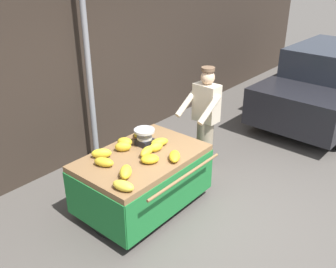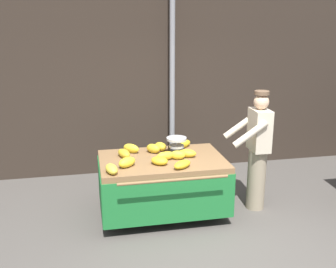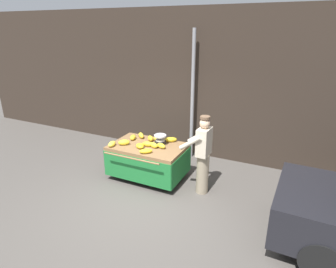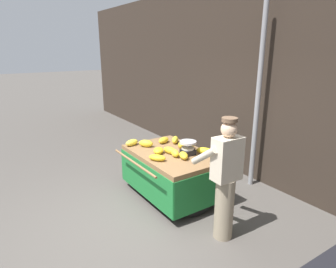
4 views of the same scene
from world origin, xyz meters
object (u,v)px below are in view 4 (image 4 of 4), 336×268
(street_pole, at_px, (258,98))
(banana_bunch_5, at_px, (175,140))
(banana_bunch_1, at_px, (146,143))
(banana_bunch_7, at_px, (181,145))
(banana_bunch_4, at_px, (190,146))
(banana_bunch_10, at_px, (184,155))
(banana_bunch_3, at_px, (205,151))
(banana_bunch_8, at_px, (158,151))
(weighing_scale, at_px, (188,148))
(vendor_person, at_px, (225,179))
(banana_bunch_2, at_px, (132,143))
(banana_bunch_6, at_px, (170,150))
(banana_cart, at_px, (172,164))
(banana_bunch_11, at_px, (175,153))
(banana_bunch_0, at_px, (157,158))
(banana_bunch_9, at_px, (164,140))

(street_pole, relative_size, banana_bunch_5, 13.06)
(banana_bunch_1, height_order, banana_bunch_7, same)
(banana_bunch_4, xyz_separation_m, banana_bunch_10, (0.30, -0.36, -0.00))
(banana_bunch_3, distance_m, banana_bunch_8, 0.78)
(street_pole, bearing_deg, banana_bunch_5, -125.34)
(weighing_scale, distance_m, banana_bunch_8, 0.50)
(vendor_person, bearing_deg, banana_bunch_2, -170.75)
(street_pole, height_order, banana_bunch_1, street_pole)
(street_pole, distance_m, banana_bunch_2, 2.41)
(weighing_scale, height_order, banana_bunch_6, weighing_scale)
(street_pole, bearing_deg, banana_bunch_7, -113.20)
(street_pole, height_order, banana_cart, street_pole)
(street_pole, bearing_deg, banana_cart, -106.95)
(banana_bunch_4, xyz_separation_m, banana_bunch_5, (-0.42, -0.01, 0.00))
(banana_cart, distance_m, banana_bunch_11, 0.35)
(weighing_scale, distance_m, banana_bunch_2, 1.10)
(banana_bunch_0, relative_size, banana_bunch_11, 1.38)
(banana_bunch_4, distance_m, banana_bunch_8, 0.59)
(weighing_scale, xyz_separation_m, banana_bunch_7, (-0.31, 0.10, -0.05))
(street_pole, distance_m, banana_bunch_11, 1.82)
(banana_bunch_2, bearing_deg, banana_bunch_6, 24.49)
(banana_bunch_1, bearing_deg, banana_bunch_4, 46.70)
(banana_bunch_11, bearing_deg, banana_bunch_1, -167.82)
(banana_bunch_11, bearing_deg, banana_bunch_6, 176.68)
(banana_bunch_2, bearing_deg, banana_bunch_11, 19.93)
(banana_bunch_1, height_order, banana_bunch_9, banana_bunch_1)
(weighing_scale, bearing_deg, banana_bunch_8, -129.18)
(banana_bunch_4, bearing_deg, banana_bunch_1, -133.30)
(banana_bunch_4, height_order, vendor_person, vendor_person)
(banana_bunch_7, bearing_deg, banana_bunch_1, -130.97)
(weighing_scale, bearing_deg, banana_bunch_1, -152.22)
(street_pole, distance_m, banana_cart, 1.94)
(banana_bunch_8, distance_m, vendor_person, 1.43)
(banana_bunch_9, bearing_deg, banana_cart, -18.01)
(banana_cart, distance_m, banana_bunch_0, 0.52)
(banana_bunch_5, distance_m, vendor_person, 1.77)
(weighing_scale, height_order, banana_bunch_0, weighing_scale)
(street_pole, bearing_deg, banana_bunch_2, -121.25)
(street_pole, height_order, banana_bunch_7, street_pole)
(banana_bunch_2, height_order, banana_bunch_8, banana_bunch_2)
(banana_cart, xyz_separation_m, weighing_scale, (0.24, 0.17, 0.34))
(banana_bunch_10, xyz_separation_m, banana_bunch_11, (-0.15, -0.06, 0.01))
(banana_cart, bearing_deg, banana_bunch_2, -150.69)
(street_pole, relative_size, banana_bunch_2, 12.60)
(banana_bunch_10, height_order, vendor_person, vendor_person)
(weighing_scale, distance_m, banana_bunch_9, 0.74)
(banana_bunch_6, height_order, banana_bunch_10, banana_bunch_6)
(banana_bunch_8, height_order, banana_bunch_10, banana_bunch_10)
(banana_cart, height_order, banana_bunch_11, banana_bunch_11)
(weighing_scale, distance_m, banana_bunch_0, 0.58)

